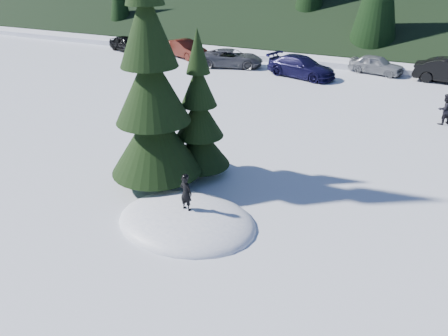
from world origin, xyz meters
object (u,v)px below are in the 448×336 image
at_px(spruce_tall, 152,95).
at_px(car_2, 232,58).
at_px(child_skier, 186,193).
at_px(car_1, 185,49).
at_px(adult_0, 444,109).
at_px(car_0, 127,44).
at_px(car_3, 301,67).
at_px(spruce_short, 199,121).
at_px(car_4, 376,65).

relative_size(spruce_tall, car_2, 1.89).
height_order(child_skier, car_1, child_skier).
xyz_separation_m(adult_0, car_2, (-14.24, 6.52, -0.13)).
relative_size(car_0, car_1, 0.89).
distance_m(child_skier, car_3, 18.86).
bearing_deg(adult_0, spruce_tall, 4.82).
height_order(adult_0, car_1, adult_0).
xyz_separation_m(spruce_tall, adult_0, (9.19, 11.15, -2.56)).
distance_m(spruce_tall, car_1, 21.47).
bearing_deg(spruce_short, child_skier, -69.30).
bearing_deg(car_3, car_2, 99.13).
bearing_deg(child_skier, spruce_tall, -29.71).
xyz_separation_m(adult_0, car_0, (-24.63, 7.88, -0.13)).
bearing_deg(car_0, car_4, -66.64).
bearing_deg(spruce_short, car_1, 121.37).
bearing_deg(car_3, car_4, -39.03).
distance_m(car_0, car_1, 5.73).
xyz_separation_m(car_1, car_3, (10.09, -1.97, 0.01)).
distance_m(adult_0, car_2, 15.67).
bearing_deg(car_3, child_skier, -158.26).
height_order(spruce_short, car_4, spruce_short).
height_order(child_skier, car_0, child_skier).
distance_m(child_skier, car_2, 20.75).
relative_size(car_0, car_3, 0.77).
bearing_deg(car_4, car_3, 137.90).
bearing_deg(car_1, car_4, -62.21).
height_order(car_0, car_1, car_1).
relative_size(spruce_short, car_0, 1.45).
xyz_separation_m(spruce_short, car_1, (-10.71, 17.56, -1.42)).
bearing_deg(spruce_short, spruce_tall, -125.54).
relative_size(child_skier, car_2, 0.25).
bearing_deg(car_0, spruce_short, -116.62).
xyz_separation_m(child_skier, car_1, (-11.91, 20.73, -0.36)).
relative_size(spruce_tall, car_3, 1.80).
height_order(spruce_tall, car_3, spruce_tall).
height_order(spruce_tall, car_2, spruce_tall).
xyz_separation_m(adult_0, car_4, (-4.37, 8.93, -0.13)).
xyz_separation_m(car_0, car_3, (15.82, -2.03, 0.06)).
bearing_deg(adult_0, child_skier, 15.89).
distance_m(child_skier, adult_0, 14.69).
relative_size(car_1, car_4, 1.13).
bearing_deg(car_2, car_3, -113.48).
height_order(spruce_short, car_2, spruce_short).
height_order(car_3, car_4, car_3).
xyz_separation_m(child_skier, car_0, (-17.63, 20.79, -0.42)).
relative_size(spruce_short, child_skier, 4.74).
bearing_deg(adult_0, car_1, -68.13).
distance_m(spruce_short, car_1, 20.62).
distance_m(spruce_short, car_3, 15.67).
xyz_separation_m(adult_0, car_1, (-18.90, 7.82, -0.07)).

